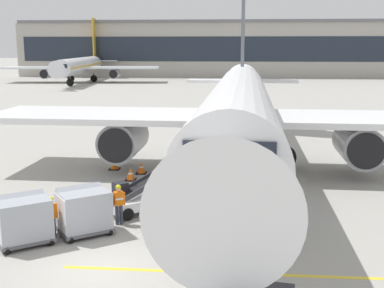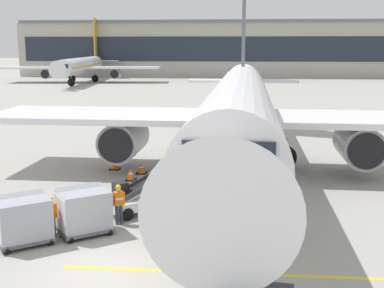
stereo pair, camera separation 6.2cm
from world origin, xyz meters
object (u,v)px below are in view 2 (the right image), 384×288
(baggage_cart_lead, at_px, (83,210))
(ground_crew_by_carts, at_px, (119,202))
(safety_cone_wingtip, at_px, (115,164))
(distant_airplane, at_px, (82,66))
(belt_loader, at_px, (148,193))
(parked_airplane, at_px, (239,110))
(baggage_cart_second, at_px, (23,219))
(ground_crew_by_loader, at_px, (51,215))
(safety_cone_nose_mark, at_px, (141,168))
(safety_cone_engine_keepout, at_px, (131,174))

(baggage_cart_lead, distance_m, ground_crew_by_carts, 1.66)
(safety_cone_wingtip, bearing_deg, distant_airplane, 108.47)
(belt_loader, distance_m, safety_cone_wingtip, 8.23)
(parked_airplane, xyz_separation_m, distant_airplane, (-32.22, 73.52, -0.26))
(baggage_cart_second, height_order, ground_crew_by_loader, baggage_cart_second)
(safety_cone_nose_mark, bearing_deg, ground_crew_by_loader, -98.43)
(ground_crew_by_loader, distance_m, safety_cone_nose_mark, 10.69)
(baggage_cart_lead, relative_size, ground_crew_by_carts, 1.53)
(belt_loader, bearing_deg, baggage_cart_second, -132.38)
(belt_loader, height_order, baggage_cart_lead, belt_loader)
(baggage_cart_second, relative_size, safety_cone_wingtip, 3.69)
(baggage_cart_lead, bearing_deg, distant_airplane, 107.08)
(safety_cone_engine_keepout, bearing_deg, safety_cone_nose_mark, 78.42)
(belt_loader, relative_size, ground_crew_by_loader, 2.85)
(safety_cone_wingtip, bearing_deg, ground_crew_by_carts, -75.39)
(ground_crew_by_carts, distance_m, distant_airplane, 87.66)
(parked_airplane, xyz_separation_m, ground_crew_by_loader, (-7.30, -11.71, -2.73))
(baggage_cart_lead, distance_m, safety_cone_nose_mark, 9.86)
(belt_loader, relative_size, baggage_cart_lead, 1.86)
(safety_cone_wingtip, bearing_deg, baggage_cart_lead, -83.02)
(baggage_cart_second, distance_m, safety_cone_nose_mark, 11.34)
(distant_airplane, bearing_deg, belt_loader, -70.98)
(ground_crew_by_carts, relative_size, safety_cone_nose_mark, 2.54)
(ground_crew_by_carts, bearing_deg, baggage_cart_second, -142.75)
(ground_crew_by_carts, bearing_deg, distant_airplane, 108.04)
(ground_crew_by_carts, relative_size, safety_cone_engine_keepout, 2.54)
(ground_crew_by_loader, bearing_deg, safety_cone_engine_keepout, 82.13)
(safety_cone_engine_keepout, height_order, safety_cone_wingtip, safety_cone_wingtip)
(belt_loader, relative_size, ground_crew_by_carts, 2.85)
(ground_crew_by_loader, bearing_deg, belt_loader, 51.67)
(distant_airplane, bearing_deg, ground_crew_by_carts, -71.96)
(ground_crew_by_loader, bearing_deg, safety_cone_wingtip, 91.30)
(baggage_cart_lead, height_order, ground_crew_by_carts, baggage_cart_lead)
(parked_airplane, xyz_separation_m, belt_loader, (-4.20, -7.78, -2.91))
(baggage_cart_second, relative_size, safety_cone_nose_mark, 3.89)
(baggage_cart_lead, xyz_separation_m, ground_crew_by_loader, (-1.05, -0.73, -0.00))
(parked_airplane, distance_m, baggage_cart_lead, 12.92)
(belt_loader, bearing_deg, safety_cone_nose_mark, 103.06)
(baggage_cart_lead, height_order, ground_crew_by_loader, baggage_cart_lead)
(baggage_cart_second, xyz_separation_m, safety_cone_engine_keepout, (2.17, 9.49, -0.67))
(safety_cone_engine_keepout, xyz_separation_m, safety_cone_nose_mark, (0.32, 1.56, 0.00))
(belt_loader, distance_m, ground_crew_by_loader, 5.00)
(belt_loader, distance_m, ground_crew_by_carts, 2.21)
(belt_loader, height_order, ground_crew_by_carts, belt_loader)
(safety_cone_engine_keepout, relative_size, safety_cone_nose_mark, 1.00)
(safety_cone_engine_keepout, bearing_deg, baggage_cart_second, -102.90)
(baggage_cart_lead, relative_size, distant_airplane, 0.06)
(baggage_cart_second, height_order, safety_cone_wingtip, baggage_cart_second)
(baggage_cart_lead, distance_m, safety_cone_engine_keepout, 8.29)
(safety_cone_nose_mark, bearing_deg, baggage_cart_second, -102.71)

